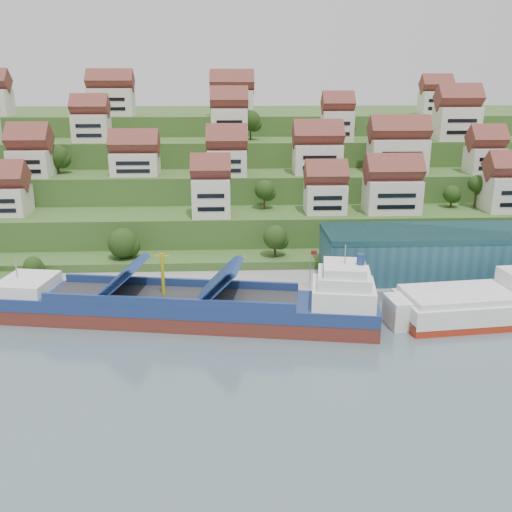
{
  "coord_description": "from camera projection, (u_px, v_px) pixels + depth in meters",
  "views": [
    {
      "loc": [
        2.44,
        -95.76,
        42.65
      ],
      "look_at": [
        7.47,
        14.0,
        8.0
      ],
      "focal_mm": 40.0,
      "sensor_mm": 36.0,
      "label": 1
    }
  ],
  "objects": [
    {
      "name": "ground",
      "position": [
        219.0,
        321.0,
        103.95
      ],
      "size": [
        300.0,
        300.0,
        0.0
      ],
      "primitive_type": "plane",
      "color": "slate",
      "rests_on": "ground"
    },
    {
      "name": "quay",
      "position": [
        316.0,
        285.0,
        118.79
      ],
      "size": [
        180.0,
        14.0,
        2.2
      ],
      "primitive_type": "cube",
      "color": "gray",
      "rests_on": "ground"
    },
    {
      "name": "hillside",
      "position": [
        223.0,
        172.0,
        199.41
      ],
      "size": [
        260.0,
        128.0,
        31.0
      ],
      "color": "#2D4C1E",
      "rests_on": "ground"
    },
    {
      "name": "hillside_village",
      "position": [
        222.0,
        149.0,
        153.69
      ],
      "size": [
        156.81,
        62.27,
        28.27
      ],
      "color": "silver",
      "rests_on": "ground"
    },
    {
      "name": "hillside_trees",
      "position": [
        167.0,
        191.0,
        139.72
      ],
      "size": [
        139.14,
        59.8,
        30.53
      ],
      "color": "#264216",
      "rests_on": "ground"
    },
    {
      "name": "warehouse",
      "position": [
        466.0,
        252.0,
        120.26
      ],
      "size": [
        60.0,
        15.0,
        10.0
      ],
      "primitive_type": "cube",
      "color": "#235061",
      "rests_on": "quay"
    },
    {
      "name": "flagpole",
      "position": [
        311.0,
        267.0,
        112.2
      ],
      "size": [
        1.28,
        0.16,
        8.0
      ],
      "color": "gray",
      "rests_on": "quay"
    },
    {
      "name": "cargo_ship",
      "position": [
        194.0,
        307.0,
        102.72
      ],
      "size": [
        70.18,
        21.7,
        15.27
      ],
      "rotation": [
        0.0,
        0.0,
        -0.16
      ],
      "color": "maroon",
      "rests_on": "ground"
    },
    {
      "name": "second_ship",
      "position": [
        490.0,
        305.0,
        104.08
      ],
      "size": [
        33.39,
        15.32,
        9.37
      ],
      "rotation": [
        0.0,
        0.0,
        0.11
      ],
      "color": "maroon",
      "rests_on": "ground"
    }
  ]
}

